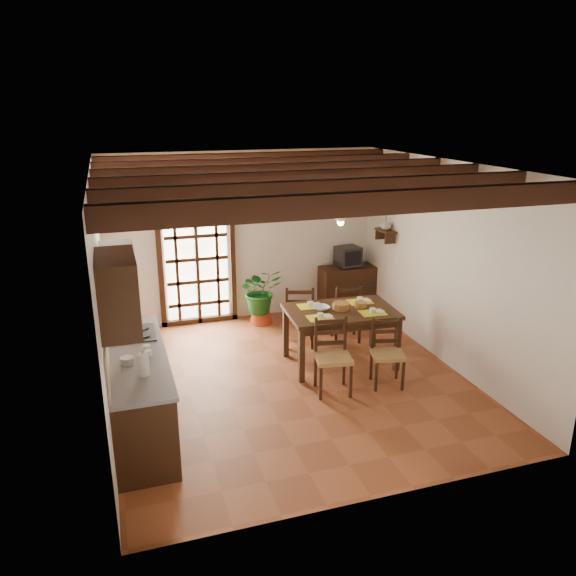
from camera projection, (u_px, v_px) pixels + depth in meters
name	position (u px, v px, depth m)	size (l,w,h in m)	color
ground_plane	(290.00, 380.00, 7.46)	(5.00, 5.00, 0.00)	brown
room_shell	(290.00, 247.00, 6.90)	(4.52, 5.02, 2.81)	silver
ceiling_beams	(290.00, 175.00, 6.62)	(4.50, 4.34, 0.20)	black
french_door	(197.00, 254.00, 9.08)	(1.26, 0.11, 2.32)	white
kitchen_counter	(139.00, 390.00, 6.20)	(0.64, 2.25, 1.38)	black
upper_cabinet	(118.00, 293.00, 5.11)	(0.35, 0.80, 0.70)	black
range_hood	(118.00, 269.00, 6.28)	(0.38, 0.60, 0.54)	white
counter_items	(135.00, 347.00, 6.13)	(0.50, 1.43, 0.25)	black
dining_table	(341.00, 317.00, 7.73)	(1.53, 1.03, 0.80)	#352011
chair_near_left	(333.00, 370.00, 7.07)	(0.50, 0.49, 0.95)	#AA8048
chair_near_right	(387.00, 365.00, 7.26)	(0.49, 0.47, 0.87)	#AA8048
chair_far_left	(299.00, 326.00, 8.46)	(0.55, 0.54, 0.96)	#AA8048
chair_far_right	(346.00, 322.00, 8.65)	(0.49, 0.48, 0.91)	#AA8048
table_setting	(341.00, 304.00, 7.68)	(1.08, 0.72, 0.10)	yellow
table_bowl	(321.00, 308.00, 7.68)	(0.22, 0.22, 0.05)	white
sideboard	(347.00, 289.00, 9.86)	(0.95, 0.43, 0.81)	black
crt_tv	(348.00, 256.00, 9.67)	(0.43, 0.40, 0.33)	black
fuse_box	(329.00, 211.00, 9.60)	(0.25, 0.03, 0.32)	white
plant_pot	(261.00, 316.00, 9.38)	(0.39, 0.39, 0.24)	#9C3016
potted_plant	(261.00, 290.00, 9.24)	(1.80, 1.55, 2.01)	#144C19
wall_shelf	(385.00, 233.00, 9.06)	(0.20, 0.42, 0.20)	black
shelf_vase	(386.00, 224.00, 9.02)	(0.15, 0.15, 0.15)	#B2BFB2
shelf_flowers	(387.00, 212.00, 8.95)	(0.14, 0.14, 0.36)	yellow
framed_picture	(392.00, 199.00, 8.92)	(0.03, 0.32, 0.32)	brown
pendant_lamp	(341.00, 216.00, 7.40)	(0.36, 0.36, 0.84)	black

